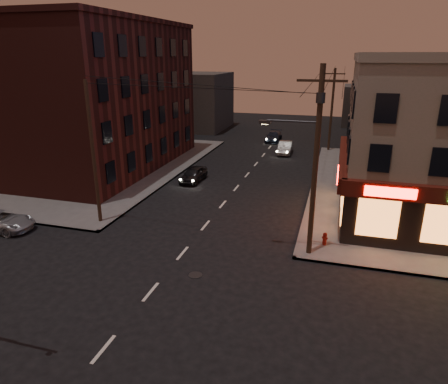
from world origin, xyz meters
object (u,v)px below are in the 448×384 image
at_px(sedan_mid, 285,148).
at_px(fire_hydrant, 325,238).
at_px(sedan_near, 194,174).
at_px(sedan_far, 274,137).
at_px(suv_cross, 0,221).

height_order(sedan_mid, fire_hydrant, sedan_mid).
bearing_deg(fire_hydrant, sedan_near, 140.03).
xyz_separation_m(sedan_mid, fire_hydrant, (5.39, -22.35, -0.11)).
relative_size(sedan_far, fire_hydrant, 5.60).
distance_m(suv_cross, sedan_near, 15.38).
distance_m(sedan_near, fire_hydrant, 15.17).
xyz_separation_m(suv_cross, sedan_far, (12.09, 31.80, 0.01)).
xyz_separation_m(sedan_far, fire_hydrant, (7.74, -28.54, -0.05)).
bearing_deg(sedan_far, fire_hydrant, -74.78).
relative_size(suv_cross, sedan_mid, 1.07).
bearing_deg(sedan_near, sedan_mid, 65.62).
xyz_separation_m(sedan_near, fire_hydrant, (11.63, -9.75, -0.08)).
bearing_deg(suv_cross, sedan_far, -23.23).
height_order(suv_cross, sedan_far, sedan_far).
distance_m(sedan_mid, sedan_far, 6.62).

